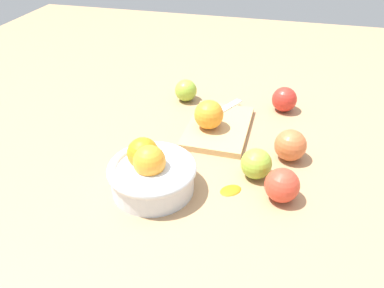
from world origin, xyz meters
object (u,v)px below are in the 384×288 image
object	(u,v)px
cutting_board	(218,127)
knife	(219,111)
bowl	(151,172)
apple_front_center	(290,144)
apple_front_right	(284,99)
apple_front_left	(256,164)
orange_on_board	(209,115)
apple_front_left_2	(282,185)
apple_back_right	(186,90)

from	to	relation	value
cutting_board	knife	distance (m)	0.07
bowl	apple_front_center	xyz separation A→B (m)	(0.20, -0.29, -0.01)
cutting_board	apple_front_right	world-z (taller)	apple_front_right
apple_front_center	apple_front_right	world-z (taller)	apple_front_center
apple_front_center	knife	bearing A→B (deg)	53.38
apple_front_left	cutting_board	bearing A→B (deg)	34.26
knife	apple_front_center	size ratio (longest dim) A/B	1.85
bowl	knife	xyz separation A→B (m)	(0.35, -0.08, -0.02)
knife	bowl	bearing A→B (deg)	166.53
orange_on_board	apple_front_left_2	bearing A→B (deg)	-137.06
apple_front_left	apple_front_left_2	bearing A→B (deg)	-136.14
apple_front_right	cutting_board	bearing A→B (deg)	133.45
cutting_board	apple_front_center	distance (m)	0.22
knife	apple_back_right	size ratio (longest dim) A/B	2.11
bowl	apple_front_left	distance (m)	0.24
cutting_board	orange_on_board	size ratio (longest dim) A/B	3.15
orange_on_board	knife	xyz separation A→B (m)	(0.09, -0.01, -0.04)
apple_back_right	apple_front_left_2	xyz separation A→B (m)	(-0.39, -0.32, 0.00)
cutting_board	apple_front_center	size ratio (longest dim) A/B	3.19
cutting_board	apple_front_left	xyz separation A→B (m)	(-0.18, -0.12, 0.03)
apple_front_center	apple_front_left	xyz separation A→B (m)	(-0.10, 0.07, -0.00)
orange_on_board	apple_back_right	size ratio (longest dim) A/B	1.15
apple_front_center	apple_front_left_2	size ratio (longest dim) A/B	1.05
apple_front_center	apple_back_right	size ratio (longest dim) A/B	1.14
orange_on_board	knife	distance (m)	0.10
apple_back_right	apple_front_left_2	size ratio (longest dim) A/B	0.92
orange_on_board	apple_front_left_2	size ratio (longest dim) A/B	1.06
orange_on_board	knife	world-z (taller)	orange_on_board
orange_on_board	apple_front_center	world-z (taller)	orange_on_board
apple_back_right	apple_front_left	xyz separation A→B (m)	(-0.33, -0.26, 0.00)
knife	apple_front_left_2	xyz separation A→B (m)	(-0.31, -0.20, 0.02)
apple_back_right	apple_front_center	bearing A→B (deg)	-125.35
bowl	cutting_board	xyz separation A→B (m)	(0.28, -0.10, -0.04)
knife	orange_on_board	bearing A→B (deg)	172.18
orange_on_board	apple_front_right	xyz separation A→B (m)	(0.18, -0.19, -0.02)
bowl	apple_front_left_2	world-z (taller)	bowl
orange_on_board	apple_front_center	distance (m)	0.23
cutting_board	apple_back_right	size ratio (longest dim) A/B	3.63
orange_on_board	apple_front_center	bearing A→B (deg)	-106.30
apple_back_right	bowl	bearing A→B (deg)	-174.86
bowl	apple_front_left_2	distance (m)	0.28
apple_back_right	apple_front_right	xyz separation A→B (m)	(0.01, -0.30, 0.00)
cutting_board	orange_on_board	xyz separation A→B (m)	(-0.02, 0.02, 0.05)
bowl	cutting_board	distance (m)	0.30
apple_front_center	apple_front_right	bearing A→B (deg)	6.51
apple_front_left_2	apple_front_left	bearing A→B (deg)	43.86
apple_back_right	apple_front_right	world-z (taller)	apple_front_right
apple_front_left	apple_front_left_2	size ratio (longest dim) A/B	0.96
bowl	apple_front_left_2	xyz separation A→B (m)	(0.04, -0.28, -0.01)
knife	apple_front_left	size ratio (longest dim) A/B	2.01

